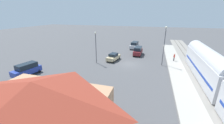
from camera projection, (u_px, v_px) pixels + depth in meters
ground_plane at (128, 64)px, 31.77m from camera, size 200.00×200.00×0.00m
railway_track at (198, 70)px, 27.94m from camera, size 4.80×70.00×0.30m
platform at (176, 68)px, 29.01m from camera, size 3.20×46.00×0.30m
station_building at (36, 111)px, 11.96m from camera, size 12.14×9.11×5.72m
pedestrian_on_platform at (174, 57)px, 32.73m from camera, size 0.36×0.36×1.71m
suv_silver at (135, 45)px, 45.40m from camera, size 2.50×5.09×2.22m
suv_blue at (27, 69)px, 25.75m from camera, size 2.90×5.19×2.22m
suv_maroon at (138, 51)px, 38.44m from camera, size 2.13×4.97×2.22m
sedan_tan at (113, 57)px, 34.01m from camera, size 2.61×4.75×1.74m
light_pole_near_platform at (165, 42)px, 29.27m from camera, size 0.44×0.44×8.42m
light_pole_lot_center at (96, 44)px, 31.09m from camera, size 0.44×0.44×7.06m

